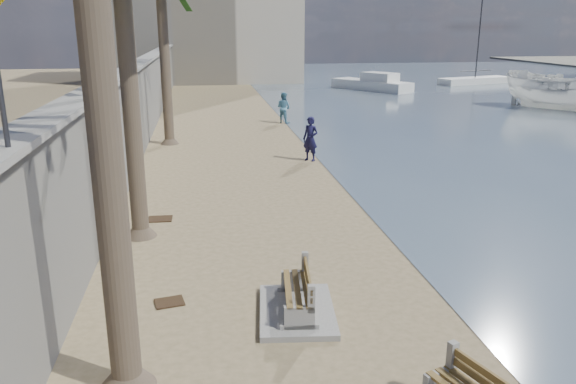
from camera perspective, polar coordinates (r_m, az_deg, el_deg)
seawall at (r=26.42m, az=-14.67°, el=8.62°), size 0.45×70.00×3.50m
wall_cap at (r=26.26m, az=-14.96°, el=12.51°), size 0.80×70.00×0.12m
end_building at (r=58.10m, az=-8.65°, el=18.13°), size 18.00×12.00×14.00m
bench_far at (r=10.46m, az=0.91°, el=-10.47°), size 1.57×2.13×0.83m
person_a at (r=22.11m, az=2.30°, el=5.74°), size 0.87×0.84×2.01m
person_b at (r=31.14m, az=-0.45°, el=8.73°), size 1.13×1.12×1.86m
boat_cruiser at (r=40.01m, az=26.50°, el=9.37°), size 4.23×4.25×3.51m
yacht_far at (r=48.36m, az=8.44°, el=10.62°), size 5.67×7.26×1.50m
sailboat_west at (r=55.89m, az=18.46°, el=10.69°), size 7.65×4.05×9.22m
debris_c at (r=15.87m, az=-12.86°, el=-2.68°), size 0.67×0.54×0.03m
debris_d at (r=11.22m, az=-11.95°, el=-10.89°), size 0.62×0.53×0.03m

